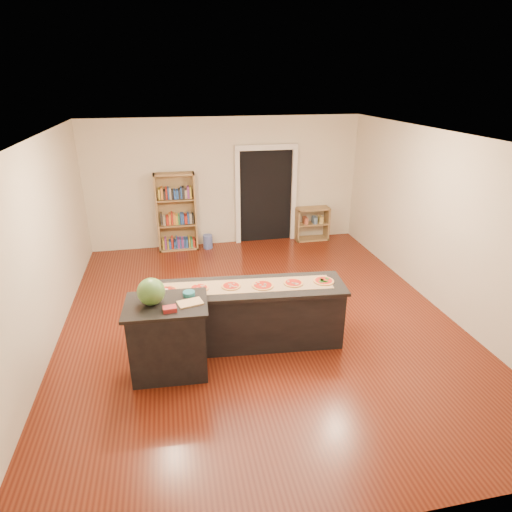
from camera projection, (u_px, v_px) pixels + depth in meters
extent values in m
cube|color=beige|center=(259.00, 236.00, 6.25)|extent=(6.00, 7.00, 2.80)
cube|color=#591F0F|center=(259.00, 319.00, 6.79)|extent=(6.00, 7.00, 0.01)
cube|color=white|center=(259.00, 138.00, 5.71)|extent=(6.00, 7.00, 0.01)
cube|color=black|center=(266.00, 196.00, 9.71)|extent=(1.20, 0.02, 2.10)
cube|color=silver|center=(238.00, 198.00, 9.54)|extent=(0.10, 0.08, 2.10)
cube|color=silver|center=(294.00, 195.00, 9.79)|extent=(0.10, 0.08, 2.10)
cube|color=silver|center=(267.00, 147.00, 9.24)|extent=(1.40, 0.08, 0.12)
cube|color=black|center=(247.00, 316.00, 6.04)|extent=(2.64, 0.66, 0.85)
cube|color=black|center=(247.00, 288.00, 5.87)|extent=(2.71, 0.73, 0.05)
cube|color=black|center=(169.00, 339.00, 5.41)|extent=(0.92, 0.65, 0.96)
cube|color=black|center=(166.00, 305.00, 5.22)|extent=(1.01, 0.74, 0.04)
cube|color=olive|center=(176.00, 212.00, 9.24)|extent=(0.85, 0.30, 1.70)
cube|color=olive|center=(312.00, 224.00, 9.98)|extent=(0.77, 0.33, 0.77)
cylinder|color=#4A5DA6|center=(208.00, 242.00, 9.56)|extent=(0.21, 0.21, 0.31)
cube|color=olive|center=(247.00, 286.00, 5.88)|extent=(2.38, 0.63, 0.00)
sphere|color=#144214|center=(151.00, 292.00, 5.13)|extent=(0.34, 0.34, 0.34)
cube|color=tan|center=(190.00, 303.00, 5.20)|extent=(0.33, 0.26, 0.02)
cube|color=maroon|center=(170.00, 309.00, 5.03)|extent=(0.17, 0.13, 0.06)
cylinder|color=#195966|center=(189.00, 294.00, 5.38)|extent=(0.15, 0.15, 0.06)
cylinder|color=#DA9253|center=(166.00, 291.00, 5.70)|extent=(0.31, 0.31, 0.02)
cylinder|color=#A5190C|center=(166.00, 291.00, 5.70)|extent=(0.25, 0.25, 0.00)
cylinder|color=#DA9253|center=(199.00, 288.00, 5.79)|extent=(0.28, 0.28, 0.02)
cylinder|color=#A5190C|center=(199.00, 287.00, 5.79)|extent=(0.23, 0.23, 0.00)
cylinder|color=#DA9253|center=(231.00, 286.00, 5.85)|extent=(0.26, 0.26, 0.02)
cylinder|color=#A5190C|center=(231.00, 285.00, 5.84)|extent=(0.21, 0.21, 0.00)
cylinder|color=#DA9253|center=(263.00, 285.00, 5.86)|extent=(0.31, 0.31, 0.02)
cylinder|color=#A5190C|center=(263.00, 285.00, 5.86)|extent=(0.25, 0.25, 0.00)
cylinder|color=#DA9253|center=(293.00, 283.00, 5.93)|extent=(0.27, 0.27, 0.02)
cylinder|color=#A5190C|center=(293.00, 282.00, 5.93)|extent=(0.23, 0.23, 0.00)
cylinder|color=#DA9253|center=(324.00, 281.00, 5.99)|extent=(0.30, 0.30, 0.02)
cylinder|color=#A5190C|center=(324.00, 280.00, 5.99)|extent=(0.25, 0.25, 0.00)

